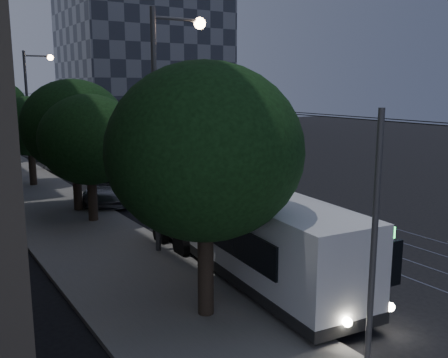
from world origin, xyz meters
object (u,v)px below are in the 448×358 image
trolleybus (241,227)px  car_white_c (55,155)px  car_white_a (109,174)px  car_white_d (26,146)px  streetlamp_far (33,99)px  pickup_silver (110,188)px  streetlamp_near (165,109)px  car_white_b (66,162)px

trolleybus → car_white_c: size_ratio=3.11×
trolleybus → car_white_c: bearing=93.7°
car_white_a → car_white_d: size_ratio=1.16×
car_white_a → streetlamp_far: bearing=92.3°
trolleybus → streetlamp_far: bearing=98.4°
pickup_silver → car_white_a: pickup_silver is taller
streetlamp_near → streetlamp_far: (-0.00, 22.21, -0.17)m
trolleybus → car_white_b: trolleybus is taller
car_white_a → car_white_b: car_white_b is taller
pickup_silver → car_white_c: size_ratio=1.47×
pickup_silver → car_white_b: (0.47, 10.70, 0.02)m
pickup_silver → streetlamp_near: (-1.10, -9.42, 4.81)m
car_white_a → car_white_c: car_white_a is taller
car_white_d → streetlamp_near: streetlamp_near is taller
streetlamp_near → car_white_b: bearing=85.5°
car_white_b → car_white_c: (0.61, 5.65, -0.17)m
car_white_a → streetlamp_near: (-2.70, -14.06, 4.83)m
trolleybus → car_white_a: bearing=90.8°
car_white_a → car_white_c: 11.73m
pickup_silver → car_white_d: 24.04m
car_white_c → streetlamp_near: (-2.18, -25.77, 4.96)m
car_white_b → car_white_d: bearing=85.8°
trolleybus → car_white_a: size_ratio=2.67×
car_white_d → streetlamp_far: bearing=-87.8°
trolleybus → streetlamp_near: (-1.30, 3.14, 3.98)m
streetlamp_near → streetlamp_far: bearing=90.0°
pickup_silver → streetlamp_far: streetlamp_far is taller
pickup_silver → streetlamp_near: bearing=-73.0°
pickup_silver → streetlamp_near: size_ratio=0.60×
car_white_a → car_white_b: (-1.13, 6.06, 0.05)m
pickup_silver → streetlamp_far: 13.65m
car_white_a → streetlamp_near: 15.11m
streetlamp_far → car_white_a: bearing=-71.7°
car_white_a → streetlamp_far: streetlamp_far is taller
car_white_c → streetlamp_far: streetlamp_far is taller
trolleybus → streetlamp_near: size_ratio=1.27×
car_white_b → streetlamp_near: size_ratio=0.59×
streetlamp_far → car_white_c: bearing=58.4°
car_white_d → streetlamp_near: (-1.48, -33.46, 4.94)m
trolleybus → car_white_d: trolleybus is taller
car_white_c → streetlamp_far: bearing=-145.9°
pickup_silver → car_white_d: (0.38, 24.04, -0.13)m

